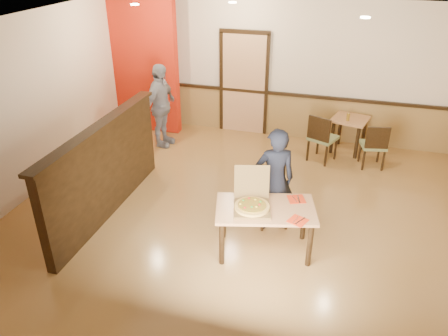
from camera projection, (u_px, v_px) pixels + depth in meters
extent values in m
plane|color=#A2763F|center=(239.00, 224.00, 6.48)|extent=(7.00, 7.00, 0.00)
plane|color=black|center=(242.00, 30.00, 5.16)|extent=(7.00, 7.00, 0.00)
plane|color=beige|center=(283.00, 70.00, 8.79)|extent=(7.00, 0.00, 7.00)
plane|color=beige|center=(19.00, 112.00, 6.68)|extent=(0.00, 7.00, 7.00)
cube|color=olive|center=(280.00, 115.00, 9.21)|extent=(7.00, 0.04, 0.90)
cube|color=black|center=(281.00, 94.00, 8.97)|extent=(7.00, 0.06, 0.06)
cube|color=tan|center=(244.00, 84.00, 9.11)|extent=(0.90, 0.06, 2.10)
cube|color=black|center=(106.00, 171.00, 6.47)|extent=(0.14, 3.00, 1.40)
cube|color=black|center=(99.00, 126.00, 6.13)|extent=(0.20, 3.10, 0.05)
cube|color=red|center=(141.00, 66.00, 9.08)|extent=(1.60, 0.20, 2.78)
cylinder|color=#FFECB2|center=(135.00, 4.00, 7.27)|extent=(0.14, 0.14, 0.02)
cylinder|color=#FFECB2|center=(233.00, 2.00, 7.49)|extent=(0.14, 0.14, 0.02)
cylinder|color=#FFECB2|center=(365.00, 17.00, 6.10)|extent=(0.14, 0.14, 0.02)
cube|color=#AF7849|center=(266.00, 209.00, 5.64)|extent=(1.42, 1.03, 0.04)
cylinder|color=black|center=(222.00, 243.00, 5.56)|extent=(0.07, 0.07, 0.64)
cylinder|color=black|center=(223.00, 218.00, 6.06)|extent=(0.07, 0.07, 0.64)
cylinder|color=black|center=(310.00, 245.00, 5.53)|extent=(0.07, 0.07, 0.64)
cylinder|color=black|center=(304.00, 219.00, 6.03)|extent=(0.07, 0.07, 0.64)
cube|color=olive|center=(273.00, 198.00, 6.32)|extent=(0.56, 0.56, 0.06)
cube|color=black|center=(271.00, 178.00, 6.38)|extent=(0.39, 0.19, 0.41)
cylinder|color=black|center=(262.00, 220.00, 6.26)|extent=(0.04, 0.04, 0.37)
cylinder|color=black|center=(258.00, 206.00, 6.57)|extent=(0.04, 0.04, 0.37)
cylinder|color=black|center=(287.00, 218.00, 6.29)|extent=(0.04, 0.04, 0.37)
cylinder|color=black|center=(281.00, 205.00, 6.60)|extent=(0.04, 0.04, 0.37)
cube|color=olive|center=(323.00, 138.00, 8.14)|extent=(0.60, 0.60, 0.06)
cube|color=black|center=(319.00, 129.00, 7.88)|extent=(0.42, 0.21, 0.44)
cylinder|color=black|center=(335.00, 150.00, 8.28)|extent=(0.04, 0.04, 0.40)
cylinder|color=black|center=(326.00, 157.00, 8.03)|extent=(0.04, 0.04, 0.40)
cylinder|color=black|center=(318.00, 144.00, 8.50)|extent=(0.04, 0.04, 0.40)
cylinder|color=black|center=(308.00, 151.00, 8.24)|extent=(0.04, 0.04, 0.40)
cube|color=olive|center=(373.00, 145.00, 7.93)|extent=(0.50, 0.50, 0.06)
cube|color=black|center=(378.00, 138.00, 7.66)|extent=(0.40, 0.12, 0.40)
cylinder|color=black|center=(378.00, 153.00, 8.19)|extent=(0.04, 0.04, 0.37)
cylinder|color=black|center=(383.00, 162.00, 7.88)|extent=(0.04, 0.04, 0.37)
cylinder|color=black|center=(360.00, 152.00, 8.21)|extent=(0.04, 0.04, 0.37)
cylinder|color=black|center=(363.00, 161.00, 7.90)|extent=(0.04, 0.04, 0.37)
cube|color=#AF7849|center=(350.00, 119.00, 8.40)|extent=(0.78, 0.78, 0.04)
cylinder|color=black|center=(332.00, 137.00, 8.48)|extent=(0.07, 0.07, 0.65)
cylinder|color=black|center=(340.00, 129.00, 8.85)|extent=(0.07, 0.07, 0.65)
cylinder|color=black|center=(357.00, 143.00, 8.27)|extent=(0.07, 0.07, 0.65)
cylinder|color=black|center=(364.00, 134.00, 8.63)|extent=(0.07, 0.07, 0.65)
imported|color=black|center=(275.00, 180.00, 6.08)|extent=(0.67, 0.57, 1.55)
imported|color=gray|center=(161.00, 106.00, 8.58)|extent=(0.53, 1.02, 1.66)
cube|color=brown|center=(252.00, 209.00, 5.58)|extent=(0.56, 0.56, 0.03)
cube|color=brown|center=(252.00, 182.00, 5.70)|extent=(0.47, 0.20, 0.45)
cylinder|color=gold|center=(252.00, 207.00, 5.56)|extent=(0.54, 0.54, 0.03)
cube|color=red|center=(298.00, 221.00, 5.37)|extent=(0.28, 0.28, 0.00)
cylinder|color=white|center=(295.00, 220.00, 5.37)|extent=(0.08, 0.17, 0.01)
cube|color=white|center=(300.00, 221.00, 5.36)|extent=(0.09, 0.18, 0.00)
cube|color=red|center=(296.00, 199.00, 5.81)|extent=(0.29, 0.29, 0.00)
cylinder|color=white|center=(294.00, 198.00, 5.81)|extent=(0.08, 0.18, 0.01)
cube|color=white|center=(299.00, 199.00, 5.80)|extent=(0.09, 0.19, 0.00)
cylinder|color=brown|center=(348.00, 117.00, 8.25)|extent=(0.06, 0.06, 0.15)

